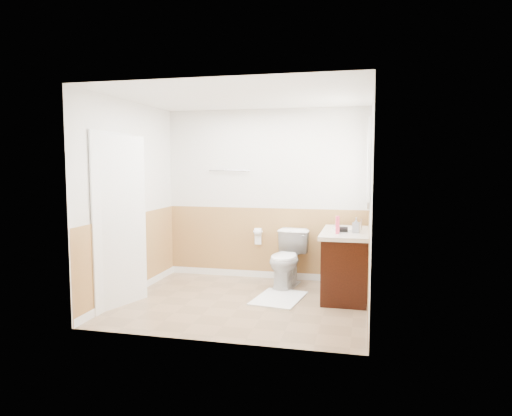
% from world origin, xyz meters
% --- Properties ---
extents(floor, '(3.00, 3.00, 0.00)m').
position_xyz_m(floor, '(0.00, 0.00, 0.00)').
color(floor, '#8C7051').
rests_on(floor, ground).
extents(ceiling, '(3.00, 3.00, 0.00)m').
position_xyz_m(ceiling, '(0.00, 0.00, 2.50)').
color(ceiling, white).
rests_on(ceiling, floor).
extents(wall_back, '(3.00, 0.00, 3.00)m').
position_xyz_m(wall_back, '(0.00, 1.30, 1.25)').
color(wall_back, silver).
rests_on(wall_back, floor).
extents(wall_front, '(3.00, 0.00, 3.00)m').
position_xyz_m(wall_front, '(0.00, -1.30, 1.25)').
color(wall_front, silver).
rests_on(wall_front, floor).
extents(wall_left, '(0.00, 3.00, 3.00)m').
position_xyz_m(wall_left, '(-1.50, 0.00, 1.25)').
color(wall_left, silver).
rests_on(wall_left, floor).
extents(wall_right, '(0.00, 3.00, 3.00)m').
position_xyz_m(wall_right, '(1.50, 0.00, 1.25)').
color(wall_right, silver).
rests_on(wall_right, floor).
extents(wainscot_back, '(3.00, 0.00, 3.00)m').
position_xyz_m(wainscot_back, '(0.00, 1.29, 0.50)').
color(wainscot_back, tan).
rests_on(wainscot_back, floor).
extents(wainscot_front, '(3.00, 0.00, 3.00)m').
position_xyz_m(wainscot_front, '(0.00, -1.29, 0.50)').
color(wainscot_front, tan).
rests_on(wainscot_front, floor).
extents(wainscot_left, '(0.00, 2.60, 2.60)m').
position_xyz_m(wainscot_left, '(-1.49, 0.00, 0.50)').
color(wainscot_left, tan).
rests_on(wainscot_left, floor).
extents(wainscot_right, '(0.00, 2.60, 2.60)m').
position_xyz_m(wainscot_right, '(1.49, 0.00, 0.50)').
color(wainscot_right, tan).
rests_on(wainscot_right, floor).
extents(toilet, '(0.54, 0.82, 0.78)m').
position_xyz_m(toilet, '(0.40, 0.85, 0.39)').
color(toilet, white).
rests_on(toilet, floor).
extents(bath_mat, '(0.66, 0.87, 0.02)m').
position_xyz_m(bath_mat, '(0.40, 0.24, 0.01)').
color(bath_mat, white).
rests_on(bath_mat, floor).
extents(vanity_cabinet, '(0.55, 1.10, 0.80)m').
position_xyz_m(vanity_cabinet, '(1.21, 0.56, 0.40)').
color(vanity_cabinet, black).
rests_on(vanity_cabinet, floor).
extents(vanity_knob_left, '(0.03, 0.03, 0.03)m').
position_xyz_m(vanity_knob_left, '(0.91, 0.46, 0.55)').
color(vanity_knob_left, '#BABAC1').
rests_on(vanity_knob_left, vanity_cabinet).
extents(vanity_knob_right, '(0.03, 0.03, 0.03)m').
position_xyz_m(vanity_knob_right, '(0.91, 0.66, 0.55)').
color(vanity_knob_right, silver).
rests_on(vanity_knob_right, vanity_cabinet).
extents(countertop, '(0.60, 1.15, 0.05)m').
position_xyz_m(countertop, '(1.20, 0.56, 0.83)').
color(countertop, beige).
rests_on(countertop, vanity_cabinet).
extents(sink_basin, '(0.36, 0.36, 0.02)m').
position_xyz_m(sink_basin, '(1.21, 0.71, 0.86)').
color(sink_basin, white).
rests_on(sink_basin, countertop).
extents(faucet, '(0.02, 0.02, 0.14)m').
position_xyz_m(faucet, '(1.39, 0.71, 0.92)').
color(faucet, '#B6B7BD').
rests_on(faucet, countertop).
extents(lotion_bottle, '(0.05, 0.05, 0.22)m').
position_xyz_m(lotion_bottle, '(1.11, 0.29, 0.96)').
color(lotion_bottle, '#E73B61').
rests_on(lotion_bottle, countertop).
extents(soap_dispenser, '(0.10, 0.10, 0.19)m').
position_xyz_m(soap_dispenser, '(1.33, 0.44, 0.94)').
color(soap_dispenser, gray).
rests_on(soap_dispenser, countertop).
extents(hair_dryer_body, '(0.14, 0.07, 0.07)m').
position_xyz_m(hair_dryer_body, '(1.16, 0.46, 0.89)').
color(hair_dryer_body, black).
rests_on(hair_dryer_body, countertop).
extents(hair_dryer_handle, '(0.03, 0.03, 0.07)m').
position_xyz_m(hair_dryer_handle, '(1.13, 0.50, 0.86)').
color(hair_dryer_handle, black).
rests_on(hair_dryer_handle, countertop).
extents(mirror_panel, '(0.02, 0.35, 0.90)m').
position_xyz_m(mirror_panel, '(1.48, 1.10, 1.55)').
color(mirror_panel, silver).
rests_on(mirror_panel, wall_right).
extents(window_frame, '(0.04, 0.80, 1.00)m').
position_xyz_m(window_frame, '(1.47, 0.59, 1.75)').
color(window_frame, white).
rests_on(window_frame, wall_right).
extents(window_glass, '(0.01, 0.70, 0.90)m').
position_xyz_m(window_glass, '(1.49, 0.59, 1.75)').
color(window_glass, white).
rests_on(window_glass, wall_right).
extents(door, '(0.29, 0.78, 2.04)m').
position_xyz_m(door, '(-1.40, -0.45, 1.02)').
color(door, white).
rests_on(door, wall_left).
extents(door_frame, '(0.02, 0.92, 2.10)m').
position_xyz_m(door_frame, '(-1.48, -0.45, 1.03)').
color(door_frame, white).
rests_on(door_frame, wall_left).
extents(door_knob, '(0.06, 0.06, 0.06)m').
position_xyz_m(door_knob, '(-1.34, -0.12, 0.95)').
color(door_knob, silver).
rests_on(door_knob, door).
extents(towel_bar, '(0.62, 0.02, 0.02)m').
position_xyz_m(towel_bar, '(-0.55, 1.25, 1.60)').
color(towel_bar, silver).
rests_on(towel_bar, wall_back).
extents(tp_holder_bar, '(0.14, 0.02, 0.02)m').
position_xyz_m(tp_holder_bar, '(-0.10, 1.23, 0.70)').
color(tp_holder_bar, silver).
rests_on(tp_holder_bar, wall_back).
extents(tp_roll, '(0.10, 0.11, 0.11)m').
position_xyz_m(tp_roll, '(-0.10, 1.23, 0.70)').
color(tp_roll, white).
rests_on(tp_roll, tp_holder_bar).
extents(tp_sheet, '(0.10, 0.01, 0.16)m').
position_xyz_m(tp_sheet, '(-0.10, 1.23, 0.59)').
color(tp_sheet, white).
rests_on(tp_sheet, tp_roll).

